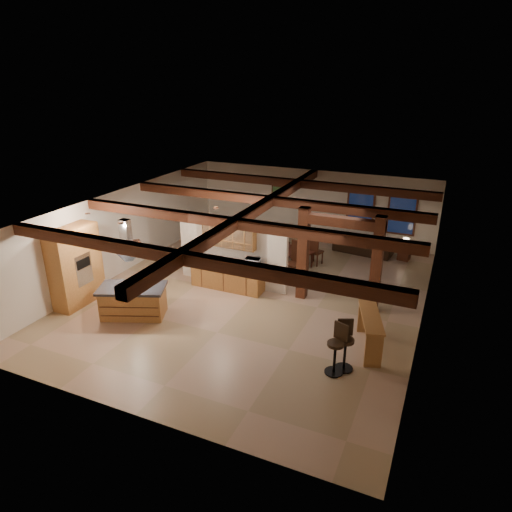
{
  "coord_description": "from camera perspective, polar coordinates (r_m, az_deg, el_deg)",
  "views": [
    {
      "loc": [
        5.28,
        -11.84,
        6.51
      ],
      "look_at": [
        -0.16,
        0.5,
        1.12
      ],
      "focal_mm": 32.0,
      "sensor_mm": 36.0,
      "label": 1
    }
  ],
  "objects": [
    {
      "name": "room_walls",
      "position": [
        13.8,
        -0.22,
        1.74
      ],
      "size": [
        12.0,
        12.0,
        12.0
      ],
      "color": "silver",
      "rests_on": "ground"
    },
    {
      "name": "bar_stool_b",
      "position": [
        10.86,
        10.03,
        -11.36
      ],
      "size": [
        0.47,
        0.48,
        1.25
      ],
      "color": "black",
      "rests_on": "ground"
    },
    {
      "name": "partition_wall",
      "position": [
        14.87,
        -2.95,
        0.41
      ],
      "size": [
        3.8,
        0.18,
        2.2
      ],
      "primitive_type": "cube",
      "color": "silver",
      "rests_on": "ground"
    },
    {
      "name": "kitchen_island",
      "position": [
        13.6,
        -15.1,
        -5.44
      ],
      "size": [
        2.09,
        1.61,
        0.92
      ],
      "color": "#AE7238",
      "rests_on": "ground"
    },
    {
      "name": "back_windows",
      "position": [
        18.63,
        15.33,
        5.4
      ],
      "size": [
        2.7,
        0.07,
        1.7
      ],
      "color": "#38180E",
      "rests_on": "room_walls"
    },
    {
      "name": "pantry_cabinet",
      "position": [
        14.58,
        -21.62,
        -1.2
      ],
      "size": [
        0.67,
        1.6,
        2.4
      ],
      "color": "#AE7238",
      "rests_on": "ground"
    },
    {
      "name": "back_counter",
      "position": [
        14.79,
        -3.58,
        -2.35
      ],
      "size": [
        2.5,
        0.66,
        0.94
      ],
      "color": "#AE7238",
      "rests_on": "ground"
    },
    {
      "name": "ground",
      "position": [
        14.51,
        -0.21,
        -4.88
      ],
      "size": [
        12.0,
        12.0,
        0.0
      ],
      "primitive_type": "plane",
      "color": "tan",
      "rests_on": "ground"
    },
    {
      "name": "table_lamp",
      "position": [
        17.84,
        18.24,
        1.83
      ],
      "size": [
        0.29,
        0.29,
        0.34
      ],
      "color": "black",
      "rests_on": "side_table"
    },
    {
      "name": "range_hood",
      "position": [
        13.06,
        -15.66,
        -0.28
      ],
      "size": [
        1.1,
        1.1,
        1.4
      ],
      "color": "silver",
      "rests_on": "room_walls"
    },
    {
      "name": "timber_posts",
      "position": [
        13.51,
        10.39,
        0.84
      ],
      "size": [
        2.5,
        0.3,
        2.9
      ],
      "color": "#38180E",
      "rests_on": "ground"
    },
    {
      "name": "dining_chairs",
      "position": [
        16.5,
        3.96,
        0.91
      ],
      "size": [
        2.35,
        2.35,
        1.27
      ],
      "color": "#38180E",
      "rests_on": "ground"
    },
    {
      "name": "bar_stool_a",
      "position": [
        11.04,
        11.08,
        -10.86
      ],
      "size": [
        0.47,
        0.48,
        1.24
      ],
      "color": "black",
      "rests_on": "ground"
    },
    {
      "name": "bar_counter",
      "position": [
        11.9,
        14.07,
        -8.53
      ],
      "size": [
        0.97,
        1.84,
        0.94
      ],
      "color": "#AE7238",
      "rests_on": "ground"
    },
    {
      "name": "dining_table",
      "position": [
        16.62,
        3.93,
        -0.19
      ],
      "size": [
        1.95,
        1.47,
        0.61
      ],
      "primitive_type": "imported",
      "rotation": [
        0.0,
        0.0,
        -0.32
      ],
      "color": "#3B170E",
      "rests_on": "ground"
    },
    {
      "name": "sofa",
      "position": [
        18.27,
        13.27,
        1.39
      ],
      "size": [
        2.33,
        1.15,
        0.65
      ],
      "primitive_type": "imported",
      "rotation": [
        0.0,
        0.0,
        3.02
      ],
      "color": "black",
      "rests_on": "ground"
    },
    {
      "name": "ceiling_beams",
      "position": [
        13.5,
        -0.23,
        5.65
      ],
      "size": [
        10.0,
        12.0,
        0.28
      ],
      "color": "#38180E",
      "rests_on": "room_walls"
    },
    {
      "name": "framed_art",
      "position": [
        19.62,
        2.86,
        7.57
      ],
      "size": [
        0.65,
        0.05,
        0.85
      ],
      "color": "#38180E",
      "rests_on": "room_walls"
    },
    {
      "name": "side_table",
      "position": [
        18.01,
        18.05,
        0.34
      ],
      "size": [
        0.47,
        0.47,
        0.51
      ],
      "primitive_type": "cube",
      "rotation": [
        0.0,
        0.0,
        -0.15
      ],
      "color": "#38180E",
      "rests_on": "ground"
    },
    {
      "name": "microwave",
      "position": [
        14.19,
        -0.4,
        -0.77
      ],
      "size": [
        0.5,
        0.38,
        0.25
      ],
      "primitive_type": "imported",
      "rotation": [
        0.0,
        0.0,
        3.29
      ],
      "color": "silver",
      "rests_on": "back_counter"
    },
    {
      "name": "recessed_cans",
      "position": [
        13.13,
        -13.94,
        5.04
      ],
      "size": [
        3.16,
        2.46,
        0.03
      ],
      "color": "silver",
      "rests_on": "room_walls"
    },
    {
      "name": "upper_display_cabinet",
      "position": [
        14.45,
        -3.35,
        2.93
      ],
      "size": [
        1.8,
        0.36,
        0.95
      ],
      "color": "#AE7238",
      "rests_on": "partition_wall"
    }
  ]
}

